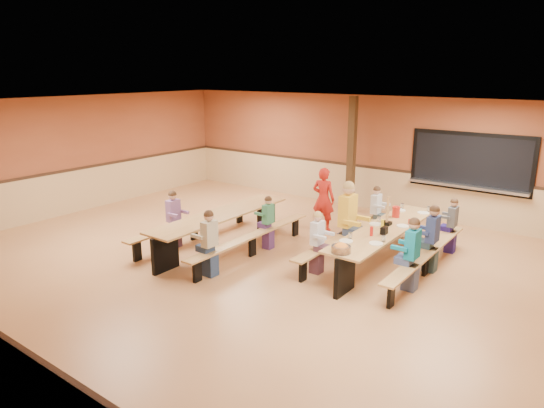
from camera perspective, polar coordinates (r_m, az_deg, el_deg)
The scene contains 23 objects.
ground at distance 9.44m, azimuth -2.50°, elevation -7.05°, with size 12.00×12.00×0.00m, color #A0673D.
room_envelope at distance 9.20m, azimuth -2.55°, elevation -3.07°, with size 12.04×10.04×3.02m.
kitchen_pass_through at distance 12.26m, azimuth 22.27°, elevation 4.33°, with size 2.78×0.28×1.38m.
structural_post at distance 12.72m, azimuth 9.32°, elevation 5.68°, with size 0.18×0.18×3.00m, color #322110.
cafeteria_table_main at distance 9.46m, azimuth 13.06°, elevation -4.00°, with size 1.91×3.70×0.74m.
cafeteria_table_second at distance 10.17m, azimuth -5.98°, elevation -2.29°, with size 1.91×3.70×0.74m.
seated_child_white_left at distance 8.87m, azimuth 5.33°, elevation -4.59°, with size 0.34×0.28×1.16m, color silver, non-canonical shape.
seated_adult_yellow at distance 9.77m, azimuth 8.86°, elevation -1.79°, with size 0.51×0.41×1.49m, color gold, non-canonical shape.
seated_child_grey_left at distance 10.98m, azimuth 12.09°, elevation -0.96°, with size 0.34×0.28×1.15m, color silver, non-canonical shape.
seated_child_teal_right at distance 8.48m, azimuth 16.13°, elevation -5.77°, with size 0.39×0.32×1.26m, color #0D6B84, non-canonical shape.
seated_child_navy_right at distance 9.37m, azimuth 18.31°, elevation -3.94°, with size 0.39×0.32×1.25m, color navy, non-canonical shape.
seated_child_char_right at distance 10.50m, azimuth 20.40°, elevation -2.44°, with size 0.33×0.27×1.13m, color #494D53, non-canonical shape.
seated_child_purple_sec at distance 10.34m, azimuth -11.48°, elevation -1.80°, with size 0.37×0.30×1.20m, color #82578F, non-canonical shape.
seated_child_green_sec at distance 10.05m, azimuth -0.45°, elevation -2.25°, with size 0.32×0.26×1.11m, color #367851, non-canonical shape.
seated_child_tan_sec at distance 8.78m, azimuth -7.34°, elevation -4.69°, with size 0.37×0.30×1.21m, color tan, non-canonical shape.
standing_woman at distance 11.25m, azimuth 6.07°, elevation 0.58°, with size 0.54×0.36×1.48m, color red.
punch_pitcher at distance 10.11m, azimuth 14.38°, elevation -0.90°, with size 0.16×0.16×0.22m, color #B32117.
chip_bowl at distance 7.99m, azimuth 8.13°, elevation -5.19°, with size 0.32×0.32×0.15m, color orange, non-canonical shape.
napkin_dispenser at distance 9.02m, azimuth 13.05°, elevation -3.08°, with size 0.10×0.14×0.13m, color black.
condiment_mustard at distance 9.33m, azimuth 12.85°, elevation -2.32°, with size 0.06×0.06×0.17m, color yellow.
condiment_ketchup at distance 8.88m, azimuth 11.62°, elevation -3.16°, with size 0.06×0.06×0.17m, color #B2140F.
table_paddle at distance 9.55m, azimuth 13.40°, elevation -1.61°, with size 0.16×0.16×0.56m.
place_settings at distance 9.37m, azimuth 13.16°, elevation -2.45°, with size 0.65×3.30×0.11m, color beige, non-canonical shape.
Camera 1 is at (5.52, -6.76, 3.60)m, focal length 32.00 mm.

